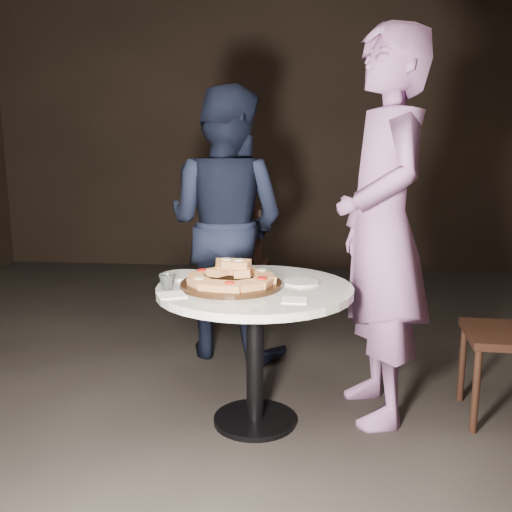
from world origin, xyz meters
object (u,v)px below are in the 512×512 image
Objects in this scene: focaccia_pile at (231,275)px; water_glass at (167,282)px; chair_far at (235,260)px; diner_teal at (382,229)px; serving_board at (231,284)px; table at (255,312)px; diner_navy at (226,224)px.

focaccia_pile is 5.51× the size of water_glass.
diner_teal is (0.87, -1.22, 0.42)m from chair_far.
diner_teal is at bearing 129.88° from chair_far.
diner_teal reaches higher than water_glass.
water_glass reaches higher than serving_board.
chair_far is at bearing 101.50° from table.
table is 0.21m from focaccia_pile.
table is 0.71m from diner_teal.
water_glass is at bearing -162.98° from focaccia_pile.
chair_far is 1.55m from diner_teal.
table is 0.17m from serving_board.
diner_teal is (0.97, 0.27, 0.21)m from water_glass.
diner_navy is (-0.17, 0.95, 0.14)m from serving_board.
diner_teal is at bearing 15.10° from serving_board.
water_glass is at bearing -163.84° from serving_board.
focaccia_pile is at bearing 101.72° from chair_far.
focaccia_pile is 0.23× the size of diner_teal.
serving_board is at bearing -167.64° from table.
diner_navy reaches higher than table.
serving_board is 0.97m from diner_navy.
table is 2.27× the size of serving_board.
table is at bearing 9.95° from focaccia_pile.
water_glass is at bearing 90.63° from chair_far.
diner_navy is (0.01, -0.46, 0.32)m from chair_far.
serving_board is 0.04m from focaccia_pile.
water_glass is (-0.28, -0.08, 0.02)m from serving_board.
diner_navy is 0.89× the size of diner_teal.
diner_teal is at bearing 159.50° from diner_navy.
water_glass is 1.04m from diner_navy.
focaccia_pile is (-0.11, -0.02, 0.18)m from table.
diner_navy is at bearing -142.67° from diner_teal.
water_glass is (-0.38, -0.10, 0.16)m from table.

